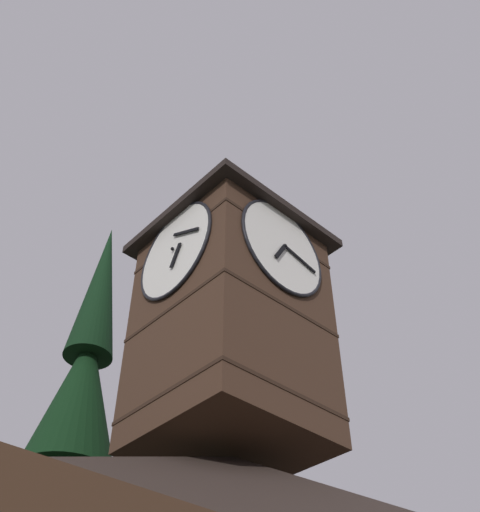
# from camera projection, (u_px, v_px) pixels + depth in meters

# --- Properties ---
(clock_tower) EXTENTS (4.83, 4.83, 9.20)m
(clock_tower) POSITION_uv_depth(u_px,v_px,m) (231.00, 316.00, 17.58)
(clock_tower) COLOR #422B1E
(clock_tower) RESTS_ON building_main
(flying_bird_high) EXTENTS (0.50, 0.49, 0.12)m
(flying_bird_high) POSITION_uv_depth(u_px,v_px,m) (257.00, 216.00, 28.43)
(flying_bird_high) COLOR black
(flying_bird_low) EXTENTS (0.46, 0.67, 0.15)m
(flying_bird_low) POSITION_uv_depth(u_px,v_px,m) (282.00, 219.00, 23.43)
(flying_bird_low) COLOR black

